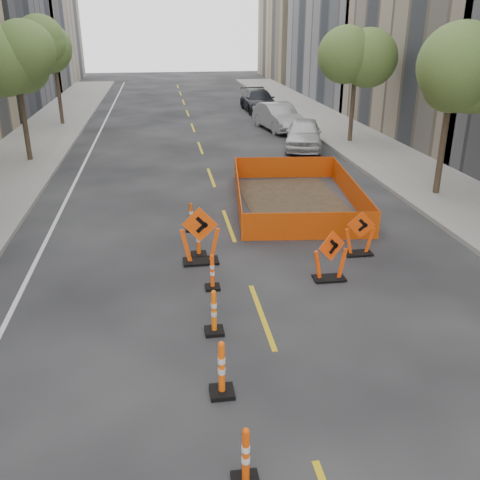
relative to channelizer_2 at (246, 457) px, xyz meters
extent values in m
plane|color=black|center=(1.14, 0.77, -0.52)|extent=(140.00, 140.00, 0.00)
cube|color=gray|center=(10.14, 12.77, -0.44)|extent=(4.00, 90.00, 0.15)
cube|color=tan|center=(18.14, 59.37, 7.48)|extent=(12.00, 14.00, 16.00)
cylinder|color=#382B1E|center=(-7.26, 20.77, 1.06)|extent=(0.24, 0.24, 3.15)
sphere|color=#40652B|center=(-7.26, 20.77, 4.03)|extent=(2.80, 2.80, 2.80)
cylinder|color=#382B1E|center=(-7.26, 30.77, 1.06)|extent=(0.24, 0.24, 3.15)
sphere|color=#40652B|center=(-7.26, 30.77, 4.03)|extent=(2.80, 2.80, 2.80)
cylinder|color=#382B1E|center=(9.54, 12.77, 1.06)|extent=(0.24, 0.24, 3.15)
sphere|color=#40652B|center=(9.54, 12.77, 4.03)|extent=(2.80, 2.80, 2.80)
cylinder|color=#382B1E|center=(9.54, 22.77, 1.06)|extent=(0.24, 0.24, 3.15)
sphere|color=#40652B|center=(9.54, 22.77, 4.03)|extent=(2.80, 2.80, 2.80)
imported|color=silver|center=(6.60, 21.82, 0.27)|extent=(3.01, 4.96, 1.58)
imported|color=#939498|center=(6.39, 27.23, 0.30)|extent=(2.54, 5.19, 1.64)
imported|color=black|center=(6.55, 34.93, 0.27)|extent=(2.33, 5.48, 1.58)
camera|label=1|loc=(-0.96, -5.85, 5.80)|focal=40.00mm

